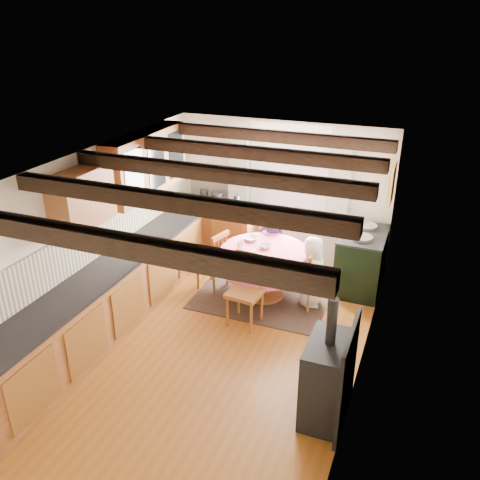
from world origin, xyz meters
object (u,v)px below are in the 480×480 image
at_px(child_right, 312,272).
at_px(cast_iron_stove, 329,360).
at_px(chair_left, 212,260).
at_px(child_far, 272,242).
at_px(chair_near, 245,291).
at_px(chair_right, 321,282).
at_px(aga_range, 361,261).
at_px(cup, 240,246).
at_px(dining_table, 264,274).

bearing_deg(child_right, cast_iron_stove, -167.67).
bearing_deg(chair_left, child_far, 148.30).
height_order(chair_near, chair_right, chair_near).
relative_size(aga_range, child_far, 0.87).
height_order(chair_left, cup, chair_left).
relative_size(chair_near, chair_right, 1.15).
bearing_deg(aga_range, child_right, -128.24).
relative_size(chair_near, cast_iron_stove, 0.72).
distance_m(chair_near, aga_range, 2.05).
bearing_deg(cup, child_far, 71.94).
xyz_separation_m(dining_table, chair_right, (0.89, -0.05, 0.06)).
xyz_separation_m(dining_table, cup, (-0.34, -0.09, 0.44)).
height_order(dining_table, chair_near, chair_near).
relative_size(chair_near, aga_range, 1.01).
bearing_deg(aga_range, chair_right, -116.15).
xyz_separation_m(child_right, cup, (-1.06, -0.14, 0.30)).
relative_size(chair_right, child_right, 0.84).
distance_m(cast_iron_stove, child_far, 3.17).
height_order(chair_left, cast_iron_stove, cast_iron_stove).
bearing_deg(chair_near, dining_table, 95.20).
xyz_separation_m(chair_right, child_far, (-0.98, 0.74, 0.14)).
xyz_separation_m(chair_near, child_far, (-0.09, 1.47, 0.07)).
height_order(chair_right, cup, chair_right).
bearing_deg(dining_table, cast_iron_stove, -56.00).
bearing_deg(chair_right, dining_table, 83.95).
distance_m(chair_right, cast_iron_stove, 2.13).
relative_size(chair_left, child_far, 0.81).
distance_m(dining_table, chair_left, 0.84).
xyz_separation_m(chair_near, chair_left, (-0.83, 0.75, -0.04)).
xyz_separation_m(chair_right, child_right, (-0.17, 0.11, 0.09)).
height_order(aga_range, cup, aga_range).
xyz_separation_m(child_far, child_right, (0.81, -0.63, -0.06)).
relative_size(aga_range, cup, 9.34).
bearing_deg(aga_range, cup, -151.65).
xyz_separation_m(chair_near, child_right, (0.72, 0.83, 0.02)).
height_order(dining_table, chair_right, chair_right).
distance_m(chair_left, aga_range, 2.29).
relative_size(dining_table, child_right, 1.21).
xyz_separation_m(chair_left, child_far, (0.74, 0.72, 0.11)).
bearing_deg(child_far, chair_right, 128.04).
bearing_deg(chair_near, cup, 121.77).
xyz_separation_m(chair_left, chair_right, (1.72, -0.03, -0.03)).
distance_m(chair_right, aga_range, 0.95).
xyz_separation_m(chair_near, chair_right, (0.89, 0.73, -0.07)).
bearing_deg(cup, aga_range, 28.35).
height_order(chair_near, cast_iron_stove, cast_iron_stove).
distance_m(chair_right, cup, 1.29).
xyz_separation_m(cast_iron_stove, cup, (-1.76, 2.01, 0.11)).
bearing_deg(cast_iron_stove, chair_left, 137.33).
bearing_deg(cast_iron_stove, chair_near, 137.12).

